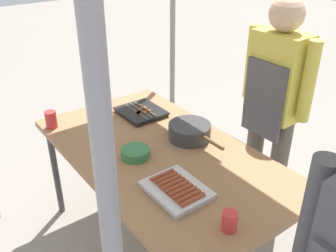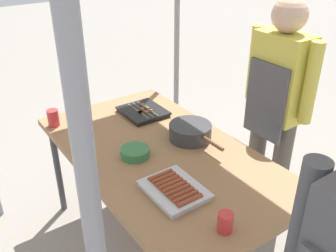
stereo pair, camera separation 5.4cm
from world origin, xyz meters
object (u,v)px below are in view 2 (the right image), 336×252
tray_meat_skewers (143,112)px  drink_cup_near_edge (53,118)px  vendor_woman (277,99)px  stall_table (161,159)px  tray_grilled_sausages (174,190)px  drink_cup_by_wok (225,222)px  condiment_bowl (135,152)px  cooking_wok (190,131)px

tray_meat_skewers → drink_cup_near_edge: drink_cup_near_edge is taller
vendor_woman → stall_table: bearing=82.6°
tray_grilled_sausages → drink_cup_by_wok: (0.33, 0.03, 0.02)m
condiment_bowl → drink_cup_near_edge: drink_cup_near_edge is taller
stall_table → condiment_bowl: condiment_bowl is taller
stall_table → vendor_woman: 0.86m
cooking_wok → drink_cup_by_wok: size_ratio=4.55×
tray_grilled_sausages → condiment_bowl: condiment_bowl is taller
tray_grilled_sausages → vendor_woman: 1.02m
tray_meat_skewers → cooking_wok: cooking_wok is taller
tray_meat_skewers → vendor_woman: (0.57, 0.66, 0.14)m
tray_grilled_sausages → vendor_woman: size_ratio=0.20×
tray_meat_skewers → drink_cup_by_wok: size_ratio=3.29×
tray_meat_skewers → cooking_wok: (0.45, 0.06, 0.03)m
drink_cup_by_wok → vendor_woman: size_ratio=0.06×
cooking_wok → drink_cup_near_edge: (-0.63, -0.62, 0.00)m
cooking_wok → drink_cup_by_wok: bearing=-27.1°
stall_table → drink_cup_by_wok: drink_cup_by_wok is taller
tray_meat_skewers → vendor_woman: size_ratio=0.19×
vendor_woman → condiment_bowl: bearing=81.3°
cooking_wok → tray_meat_skewers: bearing=-172.3°
stall_table → cooking_wok: size_ratio=3.86×
tray_grilled_sausages → tray_meat_skewers: bearing=158.3°
condiment_bowl → vendor_woman: size_ratio=0.10×
drink_cup_near_edge → condiment_bowl: bearing=21.7°
tray_grilled_sausages → cooking_wok: (-0.37, 0.38, 0.03)m
tray_meat_skewers → drink_cup_near_edge: 0.59m
drink_cup_near_edge → drink_cup_by_wok: 1.35m
condiment_bowl → tray_meat_skewers: bearing=143.7°
cooking_wok → condiment_bowl: bearing=-93.1°
drink_cup_near_edge → tray_meat_skewers: bearing=71.5°
vendor_woman → tray_grilled_sausages: bearing=103.8°
tray_meat_skewers → drink_cup_near_edge: size_ratio=2.76×
drink_cup_by_wok → vendor_woman: (-0.57, 0.95, 0.11)m
condiment_bowl → tray_grilled_sausages: bearing=-1.6°
cooking_wok → condiment_bowl: (-0.02, -0.37, -0.03)m
tray_grilled_sausages → condiment_bowl: size_ratio=1.91×
cooking_wok → condiment_bowl: cooking_wok is taller
tray_meat_skewers → drink_cup_by_wok: drink_cup_by_wok is taller
drink_cup_near_edge → stall_table: bearing=30.8°
drink_cup_near_edge → drink_cup_by_wok: size_ratio=1.19×
tray_meat_skewers → condiment_bowl: 0.53m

